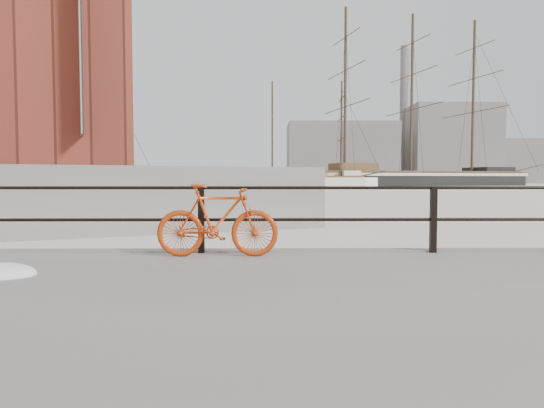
% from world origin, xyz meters
% --- Properties ---
extents(ground, '(400.00, 400.00, 0.00)m').
position_xyz_m(ground, '(0.00, 0.00, 0.00)').
color(ground, white).
rests_on(ground, ground).
extents(far_quay, '(78.44, 148.07, 1.80)m').
position_xyz_m(far_quay, '(-40.00, 72.00, 0.90)').
color(far_quay, gray).
rests_on(far_quay, ground).
extents(guardrail, '(28.00, 0.10, 1.00)m').
position_xyz_m(guardrail, '(0.00, -0.15, 0.85)').
color(guardrail, black).
rests_on(guardrail, promenade).
extents(bicycle, '(1.72, 0.26, 1.04)m').
position_xyz_m(bicycle, '(-3.22, -0.51, 0.87)').
color(bicycle, '#B4360C').
rests_on(bicycle, promenade).
extents(barque_black, '(68.65, 37.36, 36.61)m').
position_xyz_m(barque_black, '(27.45, 93.02, 0.00)').
color(barque_black, black).
rests_on(barque_black, ground).
extents(schooner_mid, '(28.00, 12.45, 20.03)m').
position_xyz_m(schooner_mid, '(4.84, 81.22, 0.00)').
color(schooner_mid, white).
rests_on(schooner_mid, ground).
extents(schooner_left, '(23.08, 13.09, 16.84)m').
position_xyz_m(schooner_left, '(-31.03, 67.73, 0.00)').
color(schooner_left, white).
rests_on(schooner_left, ground).
extents(workboat_far, '(11.87, 10.10, 7.00)m').
position_xyz_m(workboat_far, '(-26.28, 40.49, 0.00)').
color(workboat_far, black).
rests_on(workboat_far, ground).
extents(apartment_cream, '(24.16, 21.40, 21.20)m').
position_xyz_m(apartment_cream, '(-38.11, 61.98, 12.40)').
color(apartment_cream, beige).
rests_on(apartment_cream, far_quay).
extents(apartment_grey, '(26.02, 22.15, 23.20)m').
position_xyz_m(apartment_grey, '(-46.35, 82.38, 13.40)').
color(apartment_grey, '#979792').
rests_on(apartment_grey, far_quay).
extents(apartment_brick, '(27.87, 22.90, 21.20)m').
position_xyz_m(apartment_brick, '(-54.97, 103.70, 12.40)').
color(apartment_brick, maroon).
rests_on(apartment_brick, far_quay).
extents(industrial_west, '(32.00, 18.00, 18.00)m').
position_xyz_m(industrial_west, '(20.00, 140.00, 9.00)').
color(industrial_west, gray).
rests_on(industrial_west, ground).
extents(industrial_mid, '(26.00, 20.00, 24.00)m').
position_xyz_m(industrial_mid, '(55.00, 145.00, 12.00)').
color(industrial_mid, gray).
rests_on(industrial_mid, ground).
extents(industrial_east, '(20.00, 16.00, 14.00)m').
position_xyz_m(industrial_east, '(78.00, 150.00, 7.00)').
color(industrial_east, gray).
rests_on(industrial_east, ground).
extents(smokestack, '(2.80, 2.80, 44.00)m').
position_xyz_m(smokestack, '(42.00, 150.00, 22.00)').
color(smokestack, gray).
rests_on(smokestack, ground).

